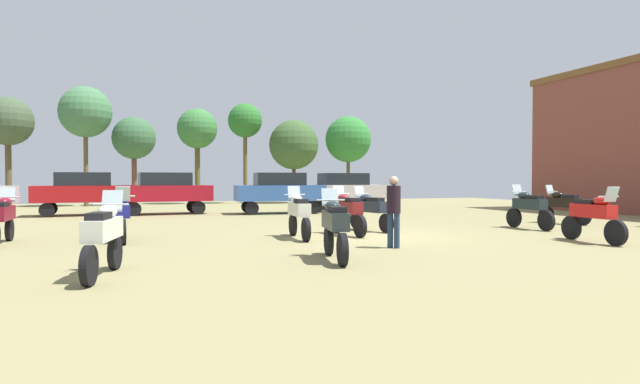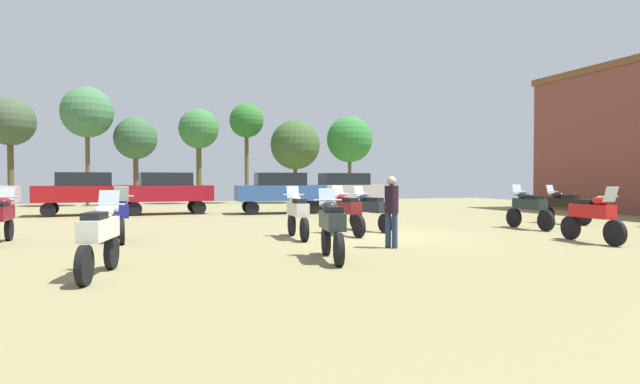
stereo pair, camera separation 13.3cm
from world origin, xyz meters
The scene contains 23 objects.
ground_plane centered at (0.00, 0.00, 0.01)m, with size 44.00×52.00×0.02m.
motorcycle_1 centered at (-0.74, 0.38, 0.75)m, with size 0.62×2.24×1.49m.
motorcycle_2 centered at (-7.14, 0.79, 0.76)m, with size 0.62×2.25×1.50m.
motorcycle_3 centered at (5.79, 0.10, 0.76)m, with size 0.62×2.18×1.50m.
motorcycle_4 centered at (-2.87, -4.14, 0.75)m, with size 0.70×2.18×1.49m.
motorcycle_5 centered at (-10.04, 1.21, 0.74)m, with size 0.62×2.21×1.46m.
motorcycle_6 centered at (4.70, -3.59, 0.75)m, with size 0.62×2.20×1.50m.
motorcycle_7 centered at (-2.40, -0.05, 0.75)m, with size 0.62×2.26×1.49m.
motorcycle_8 centered at (-7.31, -4.57, 0.75)m, with size 0.73×2.18×1.49m.
motorcycle_10 centered at (8.46, 1.31, 0.74)m, with size 0.69×2.15×1.46m.
motorcycle_11 centered at (0.44, 1.25, 0.73)m, with size 0.76×2.11×1.45m.
car_1 centered at (-0.14, 10.61, 1.19)m, with size 4.42×2.11×2.00m.
car_2 centered at (-5.48, 11.91, 1.19)m, with size 4.42×2.12×2.00m.
car_3 centered at (3.50, 11.32, 1.19)m, with size 4.34×1.91×2.00m.
car_4 centered at (-9.09, 12.29, 1.19)m, with size 4.38×2.01×2.00m.
person_1 centered at (-0.83, -2.83, 1.05)m, with size 0.48×0.48×1.76m.
tree_1 centered at (-2.84, 22.18, 5.08)m, with size 2.71×2.71×6.49m.
tree_2 centered at (3.76, 21.34, 4.13)m, with size 3.50×3.50×5.87m.
tree_3 centered at (-6.90, 21.60, 4.31)m, with size 2.73×2.73×5.70m.
tree_4 centered at (-14.11, 22.01, 5.16)m, with size 2.94×2.94×6.68m.
tree_5 centered at (0.39, 21.88, 5.70)m, with size 2.37×2.37×6.95m.
tree_7 centered at (7.75, 20.93, 4.57)m, with size 3.33×3.33×6.24m.
tree_8 centered at (-9.72, 21.21, 5.83)m, with size 3.15×3.15×7.42m.
Camera 2 is at (-6.63, -14.35, 1.71)m, focal length 29.45 mm.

